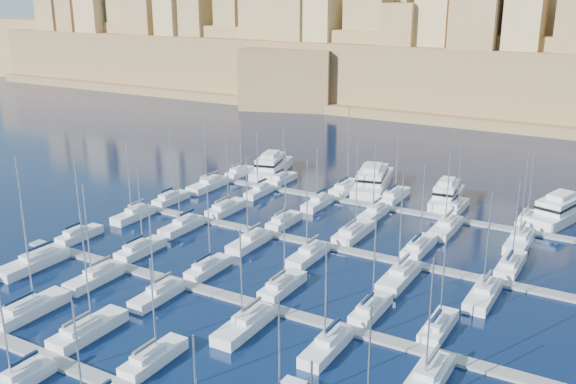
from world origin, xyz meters
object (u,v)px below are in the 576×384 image
Objects in this scene: motor_yacht_b at (373,180)px; sailboat_2 at (88,330)px; motor_yacht_d at (560,210)px; motor_yacht_a at (271,166)px; motor_yacht_c at (447,195)px.

sailboat_2 is at bearing -94.65° from motor_yacht_b.
sailboat_2 reaches higher than motor_yacht_d.
motor_yacht_a is 0.95× the size of motor_yacht_d.
motor_yacht_a is 1.18× the size of motor_yacht_c.
motor_yacht_c is (39.42, -1.13, 0.00)m from motor_yacht_a.
motor_yacht_c and motor_yacht_d have the same top height.
sailboat_2 reaches higher than motor_yacht_b.
motor_yacht_b is at bearing 3.10° from motor_yacht_a.
sailboat_2 is 71.19m from motor_yacht_b.
motor_yacht_d is at bearing 59.32° from sailboat_2.
sailboat_2 is at bearing -107.64° from motor_yacht_c.
motor_yacht_b is at bearing 171.47° from motor_yacht_c.
motor_yacht_b is 16.19m from motor_yacht_c.
motor_yacht_b is 35.83m from motor_yacht_d.
motor_yacht_d is (41.60, 70.11, 0.96)m from sailboat_2.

